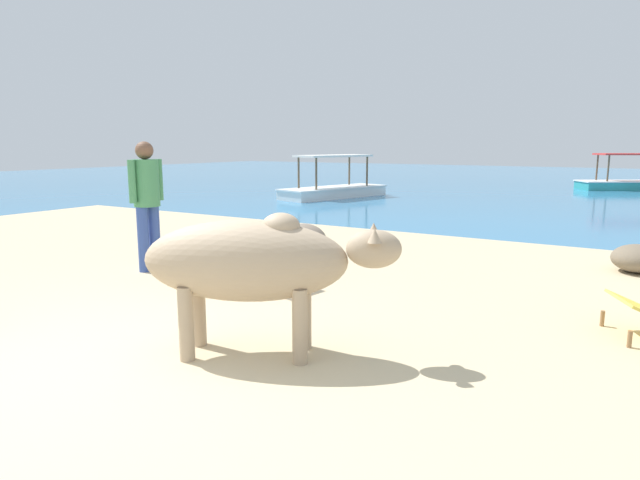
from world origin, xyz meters
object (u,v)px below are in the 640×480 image
at_px(person_standing, 147,196).
at_px(boat_teal, 631,182).
at_px(deck_chair_far, 258,253).
at_px(boat_white, 334,188).
at_px(cow, 253,262).

xyz_separation_m(person_standing, boat_teal, (4.75, 17.92, -0.70)).
distance_m(deck_chair_far, person_standing, 1.76).
distance_m(deck_chair_far, boat_white, 10.77).
bearing_deg(person_standing, cow, -27.35).
xyz_separation_m(cow, person_standing, (-2.89, 1.56, 0.23)).
xyz_separation_m(cow, boat_teal, (1.86, 19.48, -0.47)).
distance_m(cow, boat_teal, 19.58).
bearing_deg(boat_white, cow, -137.19).
xyz_separation_m(cow, boat_white, (-5.82, 11.39, -0.47)).
xyz_separation_m(boat_teal, boat_white, (-7.68, -8.09, 0.00)).
relative_size(cow, deck_chair_far, 2.24).
bearing_deg(boat_white, boat_teal, -27.76).
relative_size(cow, person_standing, 1.17).
height_order(boat_teal, boat_white, same).
height_order(deck_chair_far, boat_teal, boat_teal).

